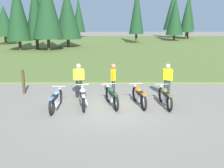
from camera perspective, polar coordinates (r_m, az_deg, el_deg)
The scene contains 12 objects.
ground_plane at distance 11.84m, azimuth -0.01°, elevation -4.92°, with size 140.00×140.00×0.00m, color gray.
grass_moorland at distance 37.77m, azimuth 0.08°, elevation 7.94°, with size 80.00×44.00×0.10m, color #5B7033.
forest_treeline at distance 43.40m, azimuth -3.45°, elevation 14.66°, with size 32.57×27.53×8.85m.
motorcycle_sky_blue at distance 11.71m, azimuth -11.59°, elevation -3.18°, with size 0.62×2.10×0.88m.
motorcycle_silver at distance 11.87m, azimuth -6.01°, elevation -2.74°, with size 0.66×2.09×0.88m.
motorcycle_british_green at distance 11.91m, azimuth 0.07°, elevation -2.61°, with size 0.77×2.06×0.88m.
motorcycle_orange at distance 12.05m, azimuth 5.84°, elevation -2.49°, with size 0.69×2.08×0.88m.
motorcycle_olive at distance 12.08m, azimuth 11.23°, elevation -2.64°, with size 0.62×2.10×0.88m.
rider_in_hivis_vest at distance 13.33m, azimuth 11.67°, elevation 1.13°, with size 0.46×0.39×1.67m.
rider_checking_bike at distance 13.02m, azimuth 0.43°, elevation 1.12°, with size 0.24×0.55×1.67m.
rider_with_back_turned at distance 13.18m, azimuth -6.88°, elevation 1.17°, with size 0.55×0.25×1.67m.
trail_marker_post at distance 14.54m, azimuth -18.03°, elevation 0.44°, with size 0.12×0.12×1.24m, color #47331E.
Camera 1 is at (0.02, -11.23, 3.76)m, focal length 43.48 mm.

